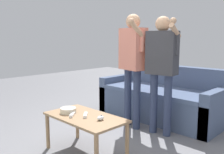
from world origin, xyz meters
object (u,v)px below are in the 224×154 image
at_px(player_center, 133,57).
at_px(game_remote_wand_near, 72,115).
at_px(snack_bowl, 68,110).
at_px(player_right, 162,62).
at_px(coffee_table, 85,121).
at_px(game_remote_wand_spare, 70,111).
at_px(couch, 161,99).
at_px(game_remote_nunchuk, 101,118).
at_px(game_remote_wand_far, 86,115).

xyz_separation_m(player_center, game_remote_wand_near, (0.10, -1.15, -0.57)).
height_order(snack_bowl, player_right, player_right).
bearing_deg(coffee_table, game_remote_wand_spare, -174.85).
xyz_separation_m(coffee_table, player_center, (-0.20, 1.05, 0.65)).
height_order(couch, game_remote_nunchuk, couch).
xyz_separation_m(couch, player_right, (0.41, -0.64, 0.70)).
distance_m(couch, player_right, 1.03).
height_order(game_remote_nunchuk, game_remote_wand_near, game_remote_nunchuk).
distance_m(game_remote_nunchuk, game_remote_wand_near, 0.35).
distance_m(game_remote_wand_near, game_remote_wand_far, 0.15).
distance_m(game_remote_nunchuk, game_remote_wand_spare, 0.48).
height_order(couch, coffee_table, couch).
bearing_deg(game_remote_wand_far, game_remote_wand_near, -140.18).
relative_size(snack_bowl, game_remote_wand_far, 1.35).
xyz_separation_m(game_remote_nunchuk, player_center, (-0.43, 1.02, 0.56)).
distance_m(couch, game_remote_wand_near, 1.85).
distance_m(snack_bowl, game_remote_wand_near, 0.13).
bearing_deg(player_right, game_remote_wand_spare, -114.60).
relative_size(snack_bowl, game_remote_wand_spare, 1.24).
distance_m(coffee_table, game_remote_wand_far, 0.08).
xyz_separation_m(couch, player_center, (-0.05, -0.69, 0.73)).
relative_size(snack_bowl, game_remote_wand_near, 1.31).
bearing_deg(player_right, game_remote_wand_far, -102.82).
bearing_deg(snack_bowl, player_center, 88.50).
bearing_deg(game_remote_nunchuk, couch, 102.41).
bearing_deg(game_remote_wand_spare, player_right, 65.40).
bearing_deg(game_remote_nunchuk, coffee_table, -173.08).
distance_m(couch, game_remote_nunchuk, 1.76).
relative_size(player_right, game_remote_wand_near, 11.31).
relative_size(coffee_table, player_right, 0.59).
height_order(couch, player_center, player_center).
distance_m(couch, player_center, 1.01).
distance_m(game_remote_nunchuk, player_center, 1.24).
relative_size(game_remote_nunchuk, game_remote_wand_spare, 0.59).
bearing_deg(game_remote_nunchuk, player_right, 88.22).
bearing_deg(couch, game_remote_wand_far, -84.72).
height_order(player_center, game_remote_wand_spare, player_center).
distance_m(coffee_table, game_remote_wand_near, 0.16).
xyz_separation_m(snack_bowl, game_remote_wand_spare, (-0.02, 0.04, -0.01)).
distance_m(couch, snack_bowl, 1.81).
relative_size(couch, game_remote_wand_near, 14.37).
xyz_separation_m(snack_bowl, game_remote_nunchuk, (0.46, 0.09, -0.01)).
bearing_deg(player_center, game_remote_wand_far, -78.59).
distance_m(coffee_table, player_center, 1.25).
bearing_deg(game_remote_wand_spare, game_remote_wand_near, -26.02).
distance_m(player_center, game_remote_wand_far, 1.21).
height_order(couch, game_remote_wand_near, couch).
relative_size(coffee_table, player_center, 0.57).
xyz_separation_m(player_right, game_remote_wand_spare, (-0.51, -1.12, -0.54)).
bearing_deg(snack_bowl, game_remote_wand_spare, 121.20).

